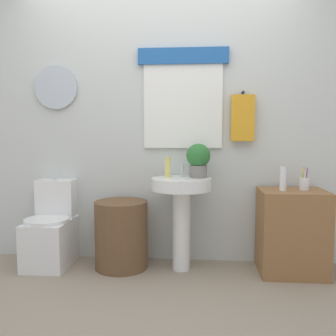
{
  "coord_description": "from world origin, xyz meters",
  "views": [
    {
      "loc": [
        0.34,
        -2.22,
        1.16
      ],
      "look_at": [
        0.08,
        0.8,
        0.88
      ],
      "focal_mm": 39.42,
      "sensor_mm": 36.0,
      "label": 1
    }
  ],
  "objects_px": {
    "pedestal_sink": "(181,202)",
    "toothbrush_cup": "(304,183)",
    "toilet": "(52,232)",
    "wooden_cabinet": "(292,232)",
    "soap_bottle": "(168,167)",
    "potted_plant": "(198,159)",
    "laundry_hamper": "(121,235)",
    "lotion_bottle": "(283,179)"
  },
  "relations": [
    {
      "from": "pedestal_sink",
      "to": "toothbrush_cup",
      "type": "bearing_deg",
      "value": 1.14
    },
    {
      "from": "toilet",
      "to": "laundry_hamper",
      "type": "xyz_separation_m",
      "value": [
        0.64,
        -0.03,
        0.0
      ]
    },
    {
      "from": "toothbrush_cup",
      "to": "soap_bottle",
      "type": "bearing_deg",
      "value": 178.49
    },
    {
      "from": "soap_bottle",
      "to": "wooden_cabinet",
      "type": "bearing_deg",
      "value": -2.76
    },
    {
      "from": "soap_bottle",
      "to": "toothbrush_cup",
      "type": "bearing_deg",
      "value": -1.51
    },
    {
      "from": "wooden_cabinet",
      "to": "toothbrush_cup",
      "type": "relative_size",
      "value": 3.77
    },
    {
      "from": "toilet",
      "to": "soap_bottle",
      "type": "height_order",
      "value": "soap_bottle"
    },
    {
      "from": "pedestal_sink",
      "to": "toothbrush_cup",
      "type": "xyz_separation_m",
      "value": [
        1.01,
        0.02,
        0.16
      ]
    },
    {
      "from": "potted_plant",
      "to": "toothbrush_cup",
      "type": "relative_size",
      "value": 1.56
    },
    {
      "from": "pedestal_sink",
      "to": "potted_plant",
      "type": "height_order",
      "value": "potted_plant"
    },
    {
      "from": "wooden_cabinet",
      "to": "lotion_bottle",
      "type": "xyz_separation_m",
      "value": [
        -0.09,
        -0.04,
        0.45
      ]
    },
    {
      "from": "laundry_hamper",
      "to": "soap_bottle",
      "type": "xyz_separation_m",
      "value": [
        0.4,
        0.05,
        0.58
      ]
    },
    {
      "from": "soap_bottle",
      "to": "lotion_bottle",
      "type": "bearing_deg",
      "value": -5.44
    },
    {
      "from": "lotion_bottle",
      "to": "potted_plant",
      "type": "bearing_deg",
      "value": 171.7
    },
    {
      "from": "toilet",
      "to": "laundry_hamper",
      "type": "relative_size",
      "value": 1.31
    },
    {
      "from": "pedestal_sink",
      "to": "lotion_bottle",
      "type": "xyz_separation_m",
      "value": [
        0.83,
        -0.04,
        0.21
      ]
    },
    {
      "from": "wooden_cabinet",
      "to": "pedestal_sink",
      "type": "bearing_deg",
      "value": 180.0
    },
    {
      "from": "laundry_hamper",
      "to": "toothbrush_cup",
      "type": "relative_size",
      "value": 3.14
    },
    {
      "from": "wooden_cabinet",
      "to": "soap_bottle",
      "type": "distance_m",
      "value": 1.17
    },
    {
      "from": "lotion_bottle",
      "to": "toothbrush_cup",
      "type": "bearing_deg",
      "value": 17.9
    },
    {
      "from": "potted_plant",
      "to": "lotion_bottle",
      "type": "bearing_deg",
      "value": -8.3
    },
    {
      "from": "pedestal_sink",
      "to": "soap_bottle",
      "type": "relative_size",
      "value": 4.54
    },
    {
      "from": "lotion_bottle",
      "to": "toothbrush_cup",
      "type": "relative_size",
      "value": 1.06
    },
    {
      "from": "lotion_bottle",
      "to": "toothbrush_cup",
      "type": "distance_m",
      "value": 0.2
    },
    {
      "from": "toilet",
      "to": "wooden_cabinet",
      "type": "bearing_deg",
      "value": -0.93
    },
    {
      "from": "pedestal_sink",
      "to": "wooden_cabinet",
      "type": "relative_size",
      "value": 1.13
    },
    {
      "from": "laundry_hamper",
      "to": "soap_bottle",
      "type": "height_order",
      "value": "soap_bottle"
    },
    {
      "from": "pedestal_sink",
      "to": "wooden_cabinet",
      "type": "bearing_deg",
      "value": 0.0
    },
    {
      "from": "laundry_hamper",
      "to": "wooden_cabinet",
      "type": "bearing_deg",
      "value": 0.0
    },
    {
      "from": "soap_bottle",
      "to": "potted_plant",
      "type": "height_order",
      "value": "potted_plant"
    },
    {
      "from": "laundry_hamper",
      "to": "lotion_bottle",
      "type": "distance_m",
      "value": 1.44
    },
    {
      "from": "pedestal_sink",
      "to": "toothbrush_cup",
      "type": "distance_m",
      "value": 1.02
    },
    {
      "from": "toothbrush_cup",
      "to": "laundry_hamper",
      "type": "bearing_deg",
      "value": -179.25
    },
    {
      "from": "potted_plant",
      "to": "toothbrush_cup",
      "type": "distance_m",
      "value": 0.89
    },
    {
      "from": "toilet",
      "to": "laundry_hamper",
      "type": "distance_m",
      "value": 0.64
    },
    {
      "from": "toilet",
      "to": "lotion_bottle",
      "type": "xyz_separation_m",
      "value": [
        1.98,
        -0.07,
        0.51
      ]
    },
    {
      "from": "toilet",
      "to": "lotion_bottle",
      "type": "distance_m",
      "value": 2.05
    },
    {
      "from": "toilet",
      "to": "potted_plant",
      "type": "xyz_separation_m",
      "value": [
        1.29,
        0.03,
        0.66
      ]
    },
    {
      "from": "toilet",
      "to": "wooden_cabinet",
      "type": "height_order",
      "value": "toilet"
    },
    {
      "from": "potted_plant",
      "to": "lotion_bottle",
      "type": "relative_size",
      "value": 1.47
    },
    {
      "from": "toilet",
      "to": "pedestal_sink",
      "type": "bearing_deg",
      "value": -1.66
    },
    {
      "from": "laundry_hamper",
      "to": "lotion_bottle",
      "type": "bearing_deg",
      "value": -1.7
    }
  ]
}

